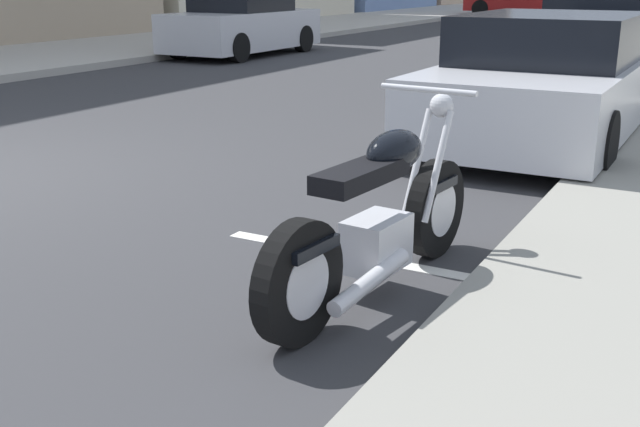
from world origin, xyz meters
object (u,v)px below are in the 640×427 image
(parked_car_second_in_row, at_px, (549,81))
(car_opposite_curb, at_px, (243,24))
(parked_motorcycle, at_px, (380,221))
(parked_car_across_street, at_px, (606,43))

(parked_car_second_in_row, bearing_deg, car_opposite_curb, 53.04)
(parked_motorcycle, xyz_separation_m, car_opposite_curb, (11.14, 8.45, 0.28))
(parked_motorcycle, bearing_deg, parked_car_second_in_row, 7.61)
(parked_car_across_street, bearing_deg, car_opposite_curb, 79.65)
(parked_motorcycle, bearing_deg, car_opposite_curb, 42.89)
(parked_car_across_street, distance_m, car_opposite_curb, 8.17)
(car_opposite_curb, bearing_deg, parked_car_across_street, 81.42)
(parked_motorcycle, distance_m, parked_car_across_street, 9.96)
(parked_car_across_street, bearing_deg, parked_motorcycle, -179.87)
(parked_motorcycle, height_order, parked_car_second_in_row, parked_car_second_in_row)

